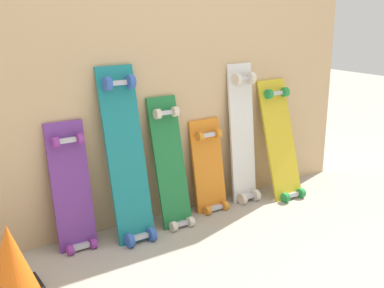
# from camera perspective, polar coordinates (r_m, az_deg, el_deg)

# --- Properties ---
(ground_plane) EXTENTS (12.00, 12.00, 0.00)m
(ground_plane) POSITION_cam_1_polar(r_m,az_deg,el_deg) (2.87, -0.79, -8.07)
(ground_plane) COLOR #A89E8E
(plywood_wall_panel) EXTENTS (2.47, 0.04, 1.64)m
(plywood_wall_panel) POSITION_cam_1_polar(r_m,az_deg,el_deg) (2.70, -1.68, 8.58)
(plywood_wall_panel) COLOR tan
(plywood_wall_panel) RESTS_ON ground
(skateboard_purple) EXTENTS (0.19, 0.18, 0.70)m
(skateboard_purple) POSITION_cam_1_polar(r_m,az_deg,el_deg) (2.46, -13.91, -5.67)
(skateboard_purple) COLOR #6B338C
(skateboard_purple) RESTS_ON ground
(skateboard_teal) EXTENTS (0.20, 0.28, 0.95)m
(skateboard_teal) POSITION_cam_1_polar(r_m,az_deg,el_deg) (2.48, -7.64, -1.99)
(skateboard_teal) COLOR #197A7F
(skateboard_teal) RESTS_ON ground
(skateboard_green) EXTENTS (0.18, 0.25, 0.77)m
(skateboard_green) POSITION_cam_1_polar(r_m,az_deg,el_deg) (2.64, -2.50, -2.93)
(skateboard_green) COLOR #1E7238
(skateboard_green) RESTS_ON ground
(skateboard_orange) EXTENTS (0.21, 0.17, 0.61)m
(skateboard_orange) POSITION_cam_1_polar(r_m,az_deg,el_deg) (2.85, 2.04, -3.23)
(skateboard_orange) COLOR orange
(skateboard_orange) RESTS_ON ground
(skateboard_white) EXTENTS (0.17, 0.18, 0.90)m
(skateboard_white) POSITION_cam_1_polar(r_m,az_deg,el_deg) (2.96, 6.02, 0.64)
(skateboard_white) COLOR silver
(skateboard_white) RESTS_ON ground
(skateboard_yellow) EXTENTS (0.22, 0.29, 0.79)m
(skateboard_yellow) POSITION_cam_1_polar(r_m,az_deg,el_deg) (3.09, 10.46, -0.07)
(skateboard_yellow) COLOR gold
(skateboard_yellow) RESTS_ON ground
(traffic_cone) EXTENTS (0.25, 0.25, 0.33)m
(traffic_cone) POSITION_cam_1_polar(r_m,az_deg,el_deg) (2.15, -20.61, -13.04)
(traffic_cone) COLOR black
(traffic_cone) RESTS_ON ground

